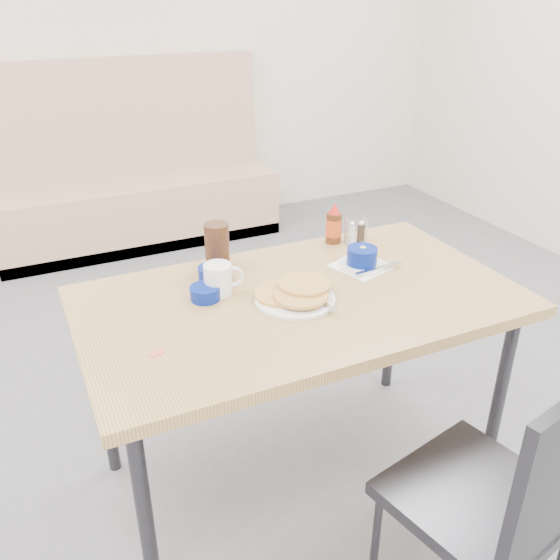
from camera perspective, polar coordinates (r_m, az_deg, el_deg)
name	(u,v)px	position (r m, az deg, el deg)	size (l,w,h in m)	color
ground	(329,520)	(2.22, 4.78, -22.05)	(6.00, 6.00, 0.00)	slate
wall_back	(111,27)	(4.29, -15.95, 22.39)	(5.00, 0.06, 2.80)	beige
booth_bench	(136,191)	(4.30, -13.73, 8.29)	(1.90, 0.56, 1.22)	tan
dining_table	(300,313)	(1.94, 1.93, -3.17)	(1.40, 0.80, 0.76)	tan
diner_chair	(510,493)	(1.66, 21.23, -18.53)	(0.50, 0.50, 0.92)	#2D2D33
pancake_plate	(295,295)	(1.88, 1.48, -1.43)	(0.26, 0.27, 0.05)	white
coffee_mug	(219,279)	(1.91, -5.87, 0.14)	(0.13, 0.09, 0.10)	white
grits_setting	(362,259)	(2.11, 7.90, 2.03)	(0.24, 0.22, 0.07)	white
creamer_bowl	(213,273)	(2.02, -6.44, 0.65)	(0.10, 0.10, 0.05)	navy
butter_bowl	(205,293)	(1.89, -7.22, -1.26)	(0.10, 0.10, 0.04)	navy
amber_tumbler	(217,246)	(2.08, -6.08, 3.30)	(0.09, 0.09, 0.16)	#3A2012
condiment_caddy	(356,233)	(2.31, 7.33, 4.47)	(0.09, 0.07, 0.10)	silver
syrup_bottle	(334,225)	(2.29, 5.20, 5.25)	(0.06, 0.06, 0.16)	#47230F
sugar_wrapper	(156,353)	(1.66, -11.82, -6.93)	(0.04, 0.02, 0.00)	#D44D46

